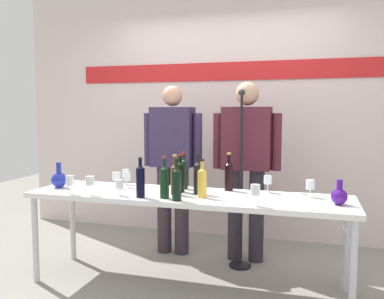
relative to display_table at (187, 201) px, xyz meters
name	(u,v)px	position (x,y,z in m)	size (l,w,h in m)	color
ground_plane	(187,286)	(0.00, 0.00, -0.70)	(10.00, 10.00, 0.00)	gray
back_wall	(225,104)	(0.00, 1.47, 0.80)	(4.94, 0.11, 3.00)	silver
display_table	(187,201)	(0.00, 0.00, 0.00)	(2.57, 0.64, 0.76)	white
decanter_blue_left	(59,179)	(-1.13, -0.05, 0.13)	(0.13, 0.13, 0.22)	#1B29A0
decanter_blue_right	(339,196)	(1.14, -0.05, 0.12)	(0.12, 0.12, 0.18)	#441387
presenter_left	(173,159)	(-0.36, 0.71, 0.25)	(0.60, 0.22, 1.66)	#34272F
presenter_right	(246,158)	(0.36, 0.71, 0.28)	(0.64, 0.22, 1.69)	#2A2330
wine_bottle_0	(177,183)	(0.00, -0.25, 0.19)	(0.07, 0.07, 0.31)	black
wine_bottle_1	(180,175)	(-0.08, 0.07, 0.19)	(0.07, 0.07, 0.31)	black
wine_bottle_2	(202,181)	(0.15, -0.09, 0.18)	(0.07, 0.07, 0.30)	gold
wine_bottle_3	(229,175)	(0.29, 0.24, 0.19)	(0.07, 0.07, 0.32)	black
wine_bottle_4	(164,181)	(-0.12, -0.19, 0.19)	(0.07, 0.07, 0.32)	black
wine_bottle_5	(140,180)	(-0.30, -0.22, 0.19)	(0.07, 0.07, 0.31)	black
wine_bottle_6	(198,177)	(0.08, 0.04, 0.19)	(0.07, 0.07, 0.32)	black
wine_bottle_7	(175,178)	(-0.09, -0.04, 0.19)	(0.07, 0.07, 0.32)	#523419
wine_bottle_8	(184,173)	(-0.09, 0.21, 0.19)	(0.06, 0.06, 0.32)	black
wine_glass_left_0	(70,181)	(-0.89, -0.26, 0.16)	(0.06, 0.06, 0.15)	white
wine_glass_left_1	(119,184)	(-0.49, -0.20, 0.15)	(0.06, 0.06, 0.13)	white
wine_glass_left_2	(90,181)	(-0.71, -0.25, 0.17)	(0.07, 0.07, 0.15)	white
wine_glass_left_3	(126,174)	(-0.65, 0.26, 0.15)	(0.06, 0.06, 0.14)	white
wine_glass_left_4	(127,177)	(-0.57, 0.11, 0.15)	(0.06, 0.06, 0.14)	white
wine_glass_left_5	(116,176)	(-0.65, 0.07, 0.16)	(0.07, 0.07, 0.14)	white
wine_glass_right_0	(255,190)	(0.58, -0.26, 0.17)	(0.07, 0.07, 0.15)	white
wine_glass_right_1	(310,185)	(0.94, 0.15, 0.15)	(0.07, 0.07, 0.13)	white
wine_glass_right_2	(268,180)	(0.61, 0.25, 0.16)	(0.07, 0.07, 0.14)	white
microphone_stand	(241,208)	(0.35, 0.53, -0.16)	(0.20, 0.20, 1.61)	black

